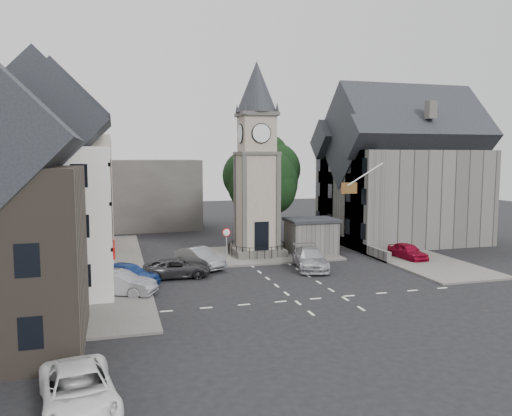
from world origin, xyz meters
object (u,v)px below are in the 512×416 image
object	(u,v)px
clock_tower	(257,160)
stone_shelter	(311,236)
pedestrian	(356,239)
car_west_blue	(128,274)
car_east_red	(408,251)

from	to	relation	value
clock_tower	stone_shelter	size ratio (longest dim) A/B	3.78
clock_tower	pedestrian	xyz separation A→B (m)	(9.85, 0.90, -7.28)
clock_tower	stone_shelter	world-z (taller)	clock_tower
car_west_blue	car_east_red	bearing A→B (deg)	-44.33
stone_shelter	car_west_blue	size ratio (longest dim) A/B	0.97
pedestrian	clock_tower	bearing A→B (deg)	-32.23
car_east_red	pedestrian	size ratio (longest dim) A/B	2.36
clock_tower	car_west_blue	distance (m)	14.98
clock_tower	stone_shelter	bearing A→B (deg)	-5.84
car_east_red	clock_tower	bearing A→B (deg)	152.38
car_west_blue	pedestrian	distance (m)	22.25
car_west_blue	car_east_red	world-z (taller)	car_west_blue
car_west_blue	pedestrian	size ratio (longest dim) A/B	2.64
car_west_blue	pedestrian	bearing A→B (deg)	-28.63
stone_shelter	car_west_blue	distance (m)	17.07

